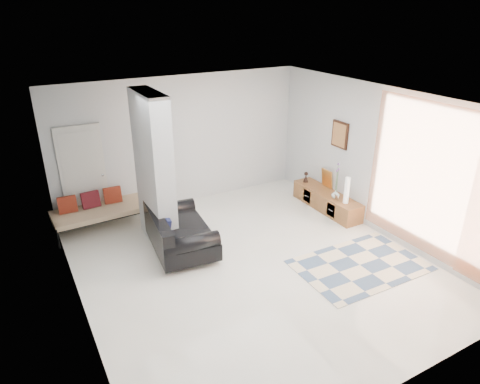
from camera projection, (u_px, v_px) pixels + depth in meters
floor at (253, 265)px, 7.33m from camera, size 6.00×6.00×0.00m
ceiling at (255, 102)px, 6.20m from camera, size 6.00×6.00×0.00m
wall_back at (182, 142)px, 9.16m from camera, size 6.00×0.00×6.00m
wall_front at (405, 293)px, 4.36m from camera, size 6.00×0.00×6.00m
wall_left at (72, 232)px, 5.53m from camera, size 0.00×6.00×6.00m
wall_right at (380, 162)px, 7.99m from camera, size 0.00×6.00×6.00m
partition_column at (154, 171)px, 7.55m from camera, size 0.35×1.20×2.80m
hallway_door at (84, 176)px, 8.34m from camera, size 0.85×0.06×2.04m
curtain at (429, 180)px, 7.01m from camera, size 0.00×2.55×2.55m
wall_art at (340, 135)px, 8.76m from camera, size 0.04×0.45×0.55m
media_console at (326, 200)px, 9.26m from camera, size 0.45×1.81×0.80m
loveseat at (177, 232)px, 7.68m from camera, size 1.17×1.79×0.76m
daybed at (101, 209)px, 8.39m from camera, size 1.91×0.87×0.77m
area_rug at (360, 265)px, 7.32m from camera, size 2.19×1.48×0.01m
cylinder_lamp at (347, 190)px, 8.58m from camera, size 0.10×0.10×0.55m
bronze_figurine at (306, 177)px, 9.66m from camera, size 0.13×0.13×0.24m
vase at (335, 194)px, 8.87m from camera, size 0.18×0.18×0.17m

